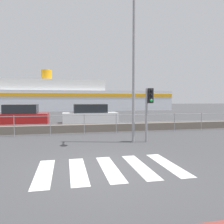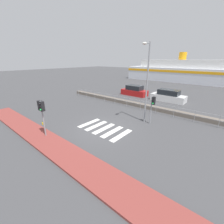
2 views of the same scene
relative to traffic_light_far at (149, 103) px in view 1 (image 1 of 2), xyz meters
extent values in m
plane|color=#424244|center=(-2.72, -3.40, -1.82)|extent=(160.00, 160.00, 0.00)
cube|color=silver|center=(-4.33, -3.40, -1.82)|extent=(0.45, 2.40, 0.01)
cube|color=silver|center=(-3.43, -3.40, -1.82)|extent=(0.45, 2.40, 0.01)
cube|color=silver|center=(-2.53, -3.40, -1.82)|extent=(0.45, 2.40, 0.01)
cube|color=silver|center=(-1.63, -3.40, -1.82)|extent=(0.45, 2.40, 0.01)
cube|color=silver|center=(-0.73, -3.40, -1.82)|extent=(0.45, 2.40, 0.01)
cube|color=#6B6056|center=(-2.72, 3.74, -1.60)|extent=(24.69, 0.55, 0.46)
cylinder|color=gray|center=(-2.72, 2.86, -0.76)|extent=(22.22, 0.03, 0.03)
cylinder|color=gray|center=(-2.72, 2.86, -1.21)|extent=(22.22, 0.03, 0.03)
cylinder|color=gray|center=(-6.43, 2.86, -1.26)|extent=(0.04, 0.04, 1.12)
cylinder|color=gray|center=(-4.57, 2.86, -1.26)|extent=(0.04, 0.04, 1.12)
cylinder|color=gray|center=(-2.72, 2.86, -1.26)|extent=(0.04, 0.04, 1.12)
cylinder|color=gray|center=(-0.87, 2.86, -1.26)|extent=(0.04, 0.04, 1.12)
cylinder|color=gray|center=(0.98, 2.86, -1.26)|extent=(0.04, 0.04, 1.12)
cylinder|color=gray|center=(2.83, 2.86, -1.26)|extent=(0.04, 0.04, 1.12)
cylinder|color=gray|center=(4.69, 2.86, -1.26)|extent=(0.04, 0.04, 1.12)
cylinder|color=gray|center=(-0.11, 0.01, -0.58)|extent=(0.10, 0.10, 2.48)
cube|color=black|center=(0.06, 0.01, 0.32)|extent=(0.24, 0.24, 0.68)
sphere|color=black|center=(0.06, -0.13, 0.53)|extent=(0.13, 0.13, 0.13)
sphere|color=black|center=(0.06, -0.13, 0.32)|extent=(0.13, 0.13, 0.13)
sphere|color=#19D84C|center=(0.06, -0.13, 0.11)|extent=(0.13, 0.13, 0.13)
cylinder|color=gray|center=(-0.72, 0.08, 1.54)|extent=(0.12, 0.12, 6.73)
cube|color=silver|center=(-2.72, 30.49, -0.12)|extent=(35.00, 8.38, 3.40)
cube|color=white|center=(-6.92, 30.49, 2.52)|extent=(19.60, 6.71, 1.87)
cube|color=orange|center=(-2.72, 26.28, 0.83)|extent=(35.00, 0.08, 0.54)
cylinder|color=orange|center=(-6.92, 30.49, 4.35)|extent=(1.80, 1.80, 1.80)
cube|color=#B21919|center=(-7.14, 8.64, -1.39)|extent=(4.08, 1.73, 0.86)
cube|color=#1E2328|center=(-7.14, 8.64, -0.61)|extent=(2.45, 1.52, 0.71)
cube|color=silver|center=(-1.74, 8.64, -1.39)|extent=(4.49, 1.71, 0.86)
cube|color=#1E2328|center=(-1.74, 8.64, -0.61)|extent=(2.70, 1.51, 0.71)
camera|label=1|loc=(-3.75, -9.44, 0.16)|focal=35.00mm
camera|label=2|loc=(5.19, -11.57, 3.62)|focal=24.00mm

